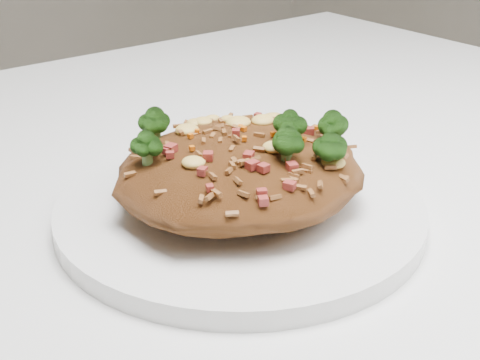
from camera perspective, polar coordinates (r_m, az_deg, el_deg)
name	(u,v)px	position (r m, az deg, el deg)	size (l,w,h in m)	color
dining_table	(129,318)	(0.53, -9.45, -11.52)	(1.20, 0.80, 0.75)	white
plate	(240,208)	(0.46, 0.00, -2.44)	(0.25, 0.25, 0.01)	white
fried_rice	(241,161)	(0.45, 0.05, 1.67)	(0.17, 0.16, 0.07)	brown
fork	(266,146)	(0.54, 2.24, 2.91)	(0.16, 0.03, 0.00)	silver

